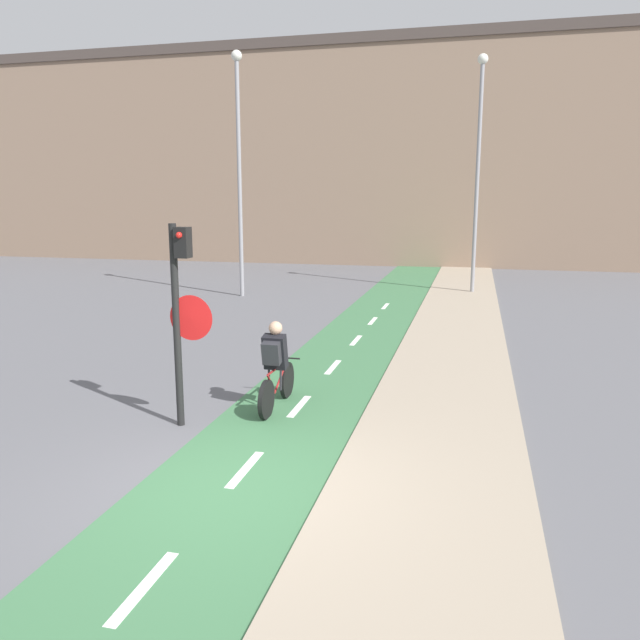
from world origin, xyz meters
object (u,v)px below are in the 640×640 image
traffic_light_pole (181,303)px  street_lamp_sidewalk (478,154)px  street_lamp_far (239,153)px  cyclist_near (276,367)px

traffic_light_pole → street_lamp_sidewalk: 15.80m
street_lamp_far → cyclist_near: street_lamp_far is taller
cyclist_near → traffic_light_pole: bearing=-136.2°
street_lamp_sidewalk → cyclist_near: size_ratio=4.77×
street_lamp_far → traffic_light_pole: bearing=-72.8°
street_lamp_far → cyclist_near: 12.92m
traffic_light_pole → street_lamp_sidewalk: size_ratio=0.37×
street_lamp_far → cyclist_near: size_ratio=4.75×
traffic_light_pole → cyclist_near: bearing=43.8°
traffic_light_pole → cyclist_near: size_ratio=1.76×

